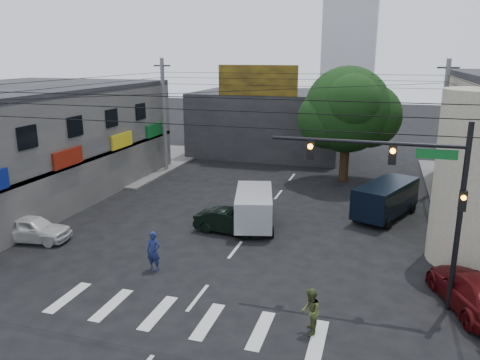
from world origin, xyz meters
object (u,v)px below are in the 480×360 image
at_px(utility_pole_far_right, 442,127).
at_px(traffic_officer, 154,251).
at_px(utility_pole_far_left, 164,116).
at_px(white_compact, 32,228).
at_px(traffic_gantry, 414,184).
at_px(silver_minivan, 254,209).
at_px(navy_van, 386,200).
at_px(street_tree, 347,110).
at_px(dark_sedan, 230,221).
at_px(maroon_sedan, 474,292).
at_px(pedestrian_olive, 310,312).

height_order(utility_pole_far_right, traffic_officer, utility_pole_far_right).
relative_size(utility_pole_far_left, white_compact, 2.19).
bearing_deg(traffic_gantry, utility_pole_far_right, 81.06).
height_order(traffic_gantry, silver_minivan, traffic_gantry).
bearing_deg(utility_pole_far_right, navy_van, -116.82).
xyz_separation_m(street_tree, utility_pole_far_left, (-14.50, -1.00, -0.87)).
xyz_separation_m(street_tree, traffic_officer, (-6.81, -18.25, -4.56)).
bearing_deg(utility_pole_far_right, white_compact, -142.74).
bearing_deg(silver_minivan, navy_van, -76.24).
bearing_deg(dark_sedan, utility_pole_far_left, 43.64).
bearing_deg(dark_sedan, street_tree, -16.39).
distance_m(maroon_sedan, navy_van, 10.53).
bearing_deg(utility_pole_far_left, traffic_gantry, -42.86).
height_order(white_compact, pedestrian_olive, pedestrian_olive).
distance_m(utility_pole_far_left, maroon_sedan, 27.04).
bearing_deg(pedestrian_olive, traffic_officer, -119.57).
height_order(utility_pole_far_left, white_compact, utility_pole_far_left).
height_order(utility_pole_far_right, silver_minivan, utility_pole_far_right).
height_order(dark_sedan, navy_van, navy_van).
height_order(utility_pole_far_left, traffic_officer, utility_pole_far_left).
height_order(maroon_sedan, silver_minivan, silver_minivan).
bearing_deg(pedestrian_olive, navy_van, 161.26).
bearing_deg(white_compact, traffic_officer, -107.50).
xyz_separation_m(silver_minivan, navy_van, (7.09, 3.78, 0.04)).
bearing_deg(utility_pole_far_right, silver_minivan, -134.95).
bearing_deg(silver_minivan, maroon_sedan, -135.24).
height_order(navy_van, pedestrian_olive, navy_van).
distance_m(dark_sedan, traffic_officer, 5.73).
height_order(maroon_sedan, pedestrian_olive, pedestrian_olive).
xyz_separation_m(street_tree, utility_pole_far_right, (6.50, -1.00, -0.87)).
bearing_deg(silver_minivan, dark_sedan, 128.84).
relative_size(utility_pole_far_left, maroon_sedan, 1.68).
xyz_separation_m(white_compact, maroon_sedan, (20.88, -0.77, 0.05)).
distance_m(traffic_gantry, utility_pole_far_left, 25.00).
relative_size(utility_pole_far_left, traffic_officer, 5.01).
height_order(silver_minivan, pedestrian_olive, silver_minivan).
xyz_separation_m(dark_sedan, white_compact, (-9.51, -4.14, 0.04)).
distance_m(street_tree, maroon_sedan, 19.44).
height_order(traffic_gantry, utility_pole_far_right, utility_pole_far_right).
distance_m(maroon_sedan, traffic_officer, 13.20).
bearing_deg(traffic_gantry, navy_van, 94.07).
bearing_deg(dark_sedan, pedestrian_olive, -140.92).
height_order(navy_van, traffic_officer, navy_van).
bearing_deg(street_tree, dark_sedan, -111.23).
xyz_separation_m(street_tree, maroon_sedan, (6.38, -17.74, -4.74)).
xyz_separation_m(traffic_gantry, pedestrian_olive, (-3.16, -3.14, -4.00)).
distance_m(utility_pole_far_right, dark_sedan, 16.96).
bearing_deg(silver_minivan, utility_pole_far_left, 30.67).
xyz_separation_m(white_compact, traffic_officer, (7.69, -1.28, 0.23)).
bearing_deg(street_tree, maroon_sedan, -70.22).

